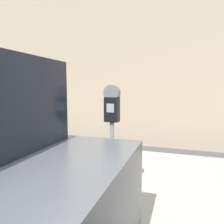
# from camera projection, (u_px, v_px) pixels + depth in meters

# --- Properties ---
(sidewalk) EXTENTS (24.00, 2.80, 0.13)m
(sidewalk) POSITION_uv_depth(u_px,v_px,m) (115.00, 175.00, 3.81)
(sidewalk) COLOR #BCB7AD
(sidewalk) RESTS_ON ground_plane
(building_facade) EXTENTS (24.00, 0.30, 5.25)m
(building_facade) POSITION_uv_depth(u_px,v_px,m) (144.00, 48.00, 5.83)
(building_facade) COLOR tan
(building_facade) RESTS_ON ground_plane
(parking_meter) EXTENTS (0.18, 0.12, 1.48)m
(parking_meter) POSITION_uv_depth(u_px,v_px,m) (112.00, 119.00, 2.55)
(parking_meter) COLOR gray
(parking_meter) RESTS_ON sidewalk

